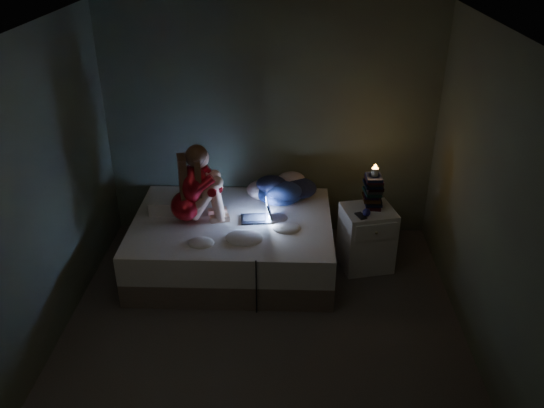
{
  "coord_description": "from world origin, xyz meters",
  "views": [
    {
      "loc": [
        0.21,
        -3.82,
        3.34
      ],
      "look_at": [
        0.05,
        1.0,
        0.8
      ],
      "focal_mm": 36.62,
      "sensor_mm": 36.0,
      "label": 1
    }
  ],
  "objects_px": {
    "woman": "(185,185)",
    "laptop": "(256,210)",
    "bed": "(233,243)",
    "candle": "(375,171)",
    "phone": "(357,214)",
    "nightstand": "(366,238)"
  },
  "relations": [
    {
      "from": "woman",
      "to": "laptop",
      "type": "bearing_deg",
      "value": -11.05
    },
    {
      "from": "bed",
      "to": "candle",
      "type": "xyz_separation_m",
      "value": [
        1.43,
        0.13,
        0.79
      ]
    },
    {
      "from": "bed",
      "to": "nightstand",
      "type": "distance_m",
      "value": 1.4
    },
    {
      "from": "nightstand",
      "to": "candle",
      "type": "distance_m",
      "value": 0.73
    },
    {
      "from": "woman",
      "to": "nightstand",
      "type": "bearing_deg",
      "value": -12.22
    },
    {
      "from": "bed",
      "to": "woman",
      "type": "height_order",
      "value": "woman"
    },
    {
      "from": "phone",
      "to": "woman",
      "type": "bearing_deg",
      "value": 169.84
    },
    {
      "from": "candle",
      "to": "phone",
      "type": "distance_m",
      "value": 0.46
    },
    {
      "from": "nightstand",
      "to": "phone",
      "type": "distance_m",
      "value": 0.38
    },
    {
      "from": "nightstand",
      "to": "woman",
      "type": "bearing_deg",
      "value": 169.82
    },
    {
      "from": "bed",
      "to": "phone",
      "type": "bearing_deg",
      "value": -2.86
    },
    {
      "from": "woman",
      "to": "laptop",
      "type": "xyz_separation_m",
      "value": [
        0.69,
        0.05,
        -0.3
      ]
    },
    {
      "from": "woman",
      "to": "candle",
      "type": "xyz_separation_m",
      "value": [
        1.87,
        0.16,
        0.1
      ]
    },
    {
      "from": "woman",
      "to": "laptop",
      "type": "distance_m",
      "value": 0.75
    },
    {
      "from": "laptop",
      "to": "candle",
      "type": "xyz_separation_m",
      "value": [
        1.18,
        0.11,
        0.4
      ]
    },
    {
      "from": "bed",
      "to": "woman",
      "type": "relative_size",
      "value": 2.48
    },
    {
      "from": "nightstand",
      "to": "candle",
      "type": "height_order",
      "value": "candle"
    },
    {
      "from": "bed",
      "to": "candle",
      "type": "bearing_deg",
      "value": 5.1
    },
    {
      "from": "nightstand",
      "to": "phone",
      "type": "height_order",
      "value": "phone"
    },
    {
      "from": "laptop",
      "to": "woman",
      "type": "bearing_deg",
      "value": 177.44
    },
    {
      "from": "laptop",
      "to": "phone",
      "type": "xyz_separation_m",
      "value": [
        1.02,
        -0.08,
        0.01
      ]
    },
    {
      "from": "bed",
      "to": "phone",
      "type": "xyz_separation_m",
      "value": [
        1.26,
        -0.06,
        0.4
      ]
    }
  ]
}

